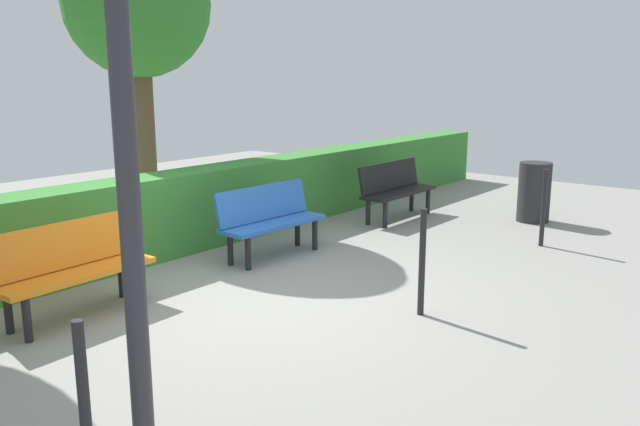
{
  "coord_description": "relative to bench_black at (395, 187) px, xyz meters",
  "views": [
    {
      "loc": [
        4.4,
        4.25,
        2.18
      ],
      "look_at": [
        -1.43,
        -0.41,
        0.55
      ],
      "focal_mm": 35.89,
      "sensor_mm": 36.0,
      "label": 1
    }
  ],
  "objects": [
    {
      "name": "hedge_row",
      "position": [
        2.66,
        -1.13,
        0.01
      ],
      "size": [
        13.67,
        0.56,
        0.99
      ],
      "primitive_type": "cube",
      "color": "#387F33",
      "rests_on": "ground_plane"
    },
    {
      "name": "ground_plane",
      "position": [
        3.83,
        0.86,
        -0.48
      ],
      "size": [
        17.67,
        17.67,
        0.0
      ],
      "primitive_type": "plane",
      "color": "gray"
    },
    {
      "name": "railing_post_far",
      "position": [
        6.68,
        2.35,
        0.02
      ],
      "size": [
        0.06,
        0.06,
        1.0
      ],
      "primitive_type": "cylinder",
      "color": "black",
      "rests_on": "ground_plane"
    },
    {
      "name": "railing_post_near",
      "position": [
        0.2,
        2.35,
        0.02
      ],
      "size": [
        0.06,
        0.06,
        1.0
      ],
      "primitive_type": "cylinder",
      "color": "black",
      "rests_on": "ground_plane"
    },
    {
      "name": "lamp_post",
      "position": [
        6.32,
        2.32,
        1.83
      ],
      "size": [
        0.36,
        0.36,
        3.26
      ],
      "color": "#2D2D33",
      "rests_on": "ground_plane"
    },
    {
      "name": "bench_black",
      "position": [
        0.0,
        0.0,
        0.0
      ],
      "size": [
        1.54,
        0.46,
        0.86
      ],
      "rotation": [
        0.0,
        0.0,
        -0.0
      ],
      "color": "black",
      "rests_on": "ground_plane"
    },
    {
      "name": "trash_bin",
      "position": [
        -1.13,
        1.73,
        -0.04
      ],
      "size": [
        0.47,
        0.47,
        0.89
      ],
      "primitive_type": "cylinder",
      "color": "#262628",
      "rests_on": "ground_plane"
    },
    {
      "name": "railing_post_mid",
      "position": [
        3.29,
        2.35,
        0.02
      ],
      "size": [
        0.06,
        0.06,
        1.0
      ],
      "primitive_type": "cylinder",
      "color": "black",
      "rests_on": "ground_plane"
    },
    {
      "name": "bench_blue",
      "position": [
        2.73,
        -0.07,
        -0.0
      ],
      "size": [
        1.46,
        0.52,
        0.86
      ],
      "rotation": [
        0.0,
        0.0,
        -0.04
      ],
      "color": "blue",
      "rests_on": "ground_plane"
    },
    {
      "name": "bench_orange",
      "position": [
        5.3,
        -0.12,
        -0.0
      ],
      "size": [
        1.46,
        0.52,
        0.86
      ],
      "rotation": [
        0.0,
        0.0,
        0.03
      ],
      "color": "orange",
      "rests_on": "ground_plane"
    },
    {
      "name": "tree_near",
      "position": [
        2.36,
        -2.96,
        2.63
      ],
      "size": [
        2.1,
        2.1,
        4.21
      ],
      "color": "brown",
      "rests_on": "ground_plane"
    }
  ]
}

